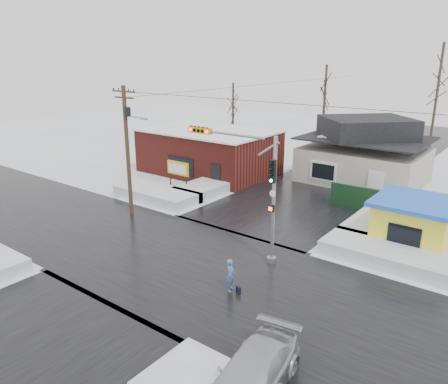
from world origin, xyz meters
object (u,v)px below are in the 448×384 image
Objects in this scene: marquee_sign at (178,169)px; kiosk at (414,223)px; traffic_signal at (249,178)px; car at (252,376)px; pedestrian at (231,275)px; utility_pole at (128,144)px.

kiosk is at bearing 1.55° from marquee_sign.
traffic_signal reaches higher than marquee_sign.
kiosk reaches higher than marquee_sign.
traffic_signal reaches higher than kiosk.
car is (17.60, -15.29, -1.18)m from marquee_sign.
pedestrian is at bearing -38.35° from marquee_sign.
pedestrian is (11.93, -4.29, -4.30)m from utility_pole.
marquee_sign reaches higher than car.
kiosk is (17.43, 6.49, -3.65)m from utility_pole.
pedestrian is at bearing -117.02° from kiosk.
traffic_signal is 4.30× the size of pedestrian.
traffic_signal is 13.42m from marquee_sign.
car is (16.52, -9.30, -4.38)m from utility_pole.
traffic_signal is 10.39m from utility_pole.
utility_pole is 5.52× the size of pedestrian.
marquee_sign is 18.51m from kiosk.
marquee_sign is at bearing 130.44° from car.
marquee_sign is 16.61m from pedestrian.
traffic_signal is 5.52m from pedestrian.
traffic_signal is at bearing 1.82° from pedestrian.
traffic_signal is 2.75× the size of marquee_sign.
pedestrian reaches higher than car.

